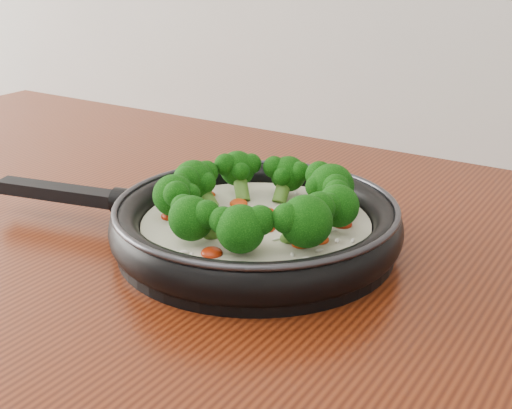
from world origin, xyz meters
The scene contains 1 object.
skillet centered at (0.06, 1.07, 0.93)m, with size 0.50×0.36×0.09m.
Camera 1 is at (0.42, 0.51, 1.21)m, focal length 48.30 mm.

